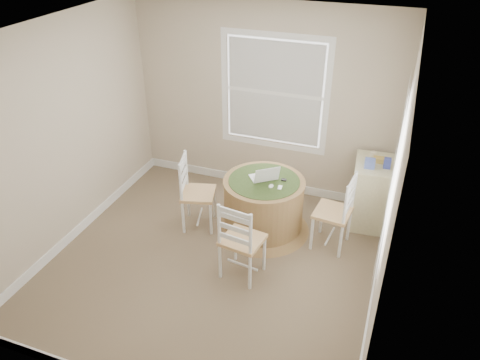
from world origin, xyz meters
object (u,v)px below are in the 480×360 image
at_px(corner_chest, 371,193).
at_px(chair_left, 198,193).
at_px(chair_near, 242,239).
at_px(round_table, 263,203).
at_px(laptop, 264,177).
at_px(chair_right, 333,212).

bearing_deg(corner_chest, chair_left, -162.76).
bearing_deg(chair_left, chair_near, -144.82).
height_order(round_table, laptop, laptop).
relative_size(chair_left, laptop, 2.32).
xyz_separation_m(round_table, chair_right, (0.85, -0.03, 0.09)).
height_order(chair_right, corner_chest, chair_right).
relative_size(chair_left, chair_right, 1.00).
bearing_deg(corner_chest, round_table, -158.00).
distance_m(round_table, corner_chest, 1.37).
xyz_separation_m(chair_left, chair_right, (1.64, 0.17, 0.00)).
height_order(chair_left, chair_near, same).
distance_m(chair_left, chair_near, 1.07).
bearing_deg(chair_right, chair_left, -77.95).
bearing_deg(laptop, chair_right, 137.53).
distance_m(chair_near, chair_right, 1.17).
bearing_deg(round_table, chair_left, -171.96).
height_order(chair_near, corner_chest, chair_near).
height_order(round_table, corner_chest, corner_chest).
xyz_separation_m(chair_left, corner_chest, (2.01, 0.82, -0.04)).
xyz_separation_m(round_table, corner_chest, (1.22, 0.62, 0.04)).
height_order(chair_left, corner_chest, chair_left).
height_order(laptop, corner_chest, laptop).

